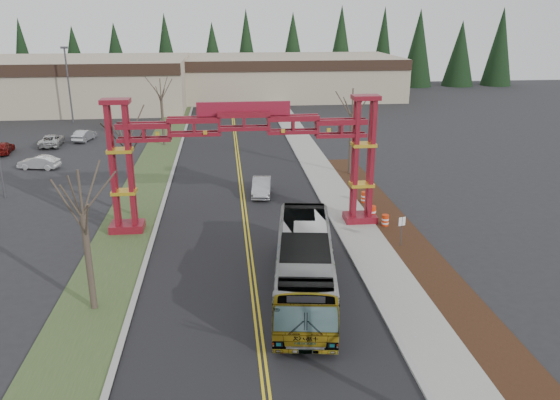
{
  "coord_description": "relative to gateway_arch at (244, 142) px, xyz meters",
  "views": [
    {
      "loc": [
        -1.29,
        -17.06,
        13.9
      ],
      "look_at": [
        1.77,
        12.39,
        3.79
      ],
      "focal_mm": 35.0,
      "sensor_mm": 36.0,
      "label": 1
    }
  ],
  "objects": [
    {
      "name": "curb_left",
      "position": [
        -6.15,
        7.0,
        -5.91
      ],
      "size": [
        0.3,
        110.0,
        0.15
      ],
      "primitive_type": "cube",
      "color": "#989793",
      "rests_on": "ground"
    },
    {
      "name": "lane_line_right",
      "position": [
        0.12,
        7.0,
        -5.96
      ],
      "size": [
        0.12,
        100.0,
        0.01
      ],
      "primitive_type": "cube",
      "color": "gold",
      "rests_on": "road"
    },
    {
      "name": "road",
      "position": [
        -0.0,
        7.0,
        -5.97
      ],
      "size": [
        12.0,
        110.0,
        0.02
      ],
      "primitive_type": "cube",
      "color": "black",
      "rests_on": "ground"
    },
    {
      "name": "lane_line_left",
      "position": [
        -0.12,
        7.0,
        -5.96
      ],
      "size": [
        0.12,
        100.0,
        0.01
      ],
      "primitive_type": "cube",
      "color": "gold",
      "rests_on": "road"
    },
    {
      "name": "curb_right",
      "position": [
        6.15,
        7.0,
        -5.91
      ],
      "size": [
        0.3,
        110.0,
        0.15
      ],
      "primitive_type": "cube",
      "color": "#989793",
      "rests_on": "ground"
    },
    {
      "name": "conifer_treeline",
      "position": [
        0.25,
        74.0,
        0.5
      ],
      "size": [
        116.1,
        5.6,
        13.0
      ],
      "color": "black",
      "rests_on": "ground"
    },
    {
      "name": "parked_car_far_b",
      "position": [
        -20.39,
        26.59,
        -5.33
      ],
      "size": [
        2.56,
        4.87,
        1.31
      ],
      "primitive_type": "imported",
      "rotation": [
        0.0,
        0.0,
        3.23
      ],
      "color": "beige",
      "rests_on": "ground"
    },
    {
      "name": "parked_car_mid_a",
      "position": [
        -24.51,
        23.52,
        -5.37
      ],
      "size": [
        2.22,
        4.39,
        1.22
      ],
      "primitive_type": "imported",
      "rotation": [
        0.0,
        0.0,
        3.27
      ],
      "color": "maroon",
      "rests_on": "ground"
    },
    {
      "name": "street_sign",
      "position": [
        9.49,
        -4.5,
        -4.53
      ],
      "size": [
        0.45,
        0.15,
        2.01
      ],
      "color": "#3F3F44",
      "rests_on": "ground"
    },
    {
      "name": "parked_car_far_a",
      "position": [
        -17.39,
        28.92,
        -5.34
      ],
      "size": [
        2.1,
        4.11,
        1.29
      ],
      "primitive_type": "imported",
      "rotation": [
        0.0,
        0.0,
        2.95
      ],
      "color": "#A8AAB0",
      "rests_on": "ground"
    },
    {
      "name": "bare_tree_median_near",
      "position": [
        -8.0,
        -10.32,
        -0.96
      ],
      "size": [
        3.24,
        3.24,
        7.19
      ],
      "color": "#382D26",
      "rests_on": "ground"
    },
    {
      "name": "bare_tree_right_far",
      "position": [
        10.0,
        12.01,
        -0.42
      ],
      "size": [
        3.33,
        3.33,
        7.79
      ],
      "color": "#382D26",
      "rests_on": "ground"
    },
    {
      "name": "bare_tree_median_mid",
      "position": [
        -8.0,
        3.0,
        -0.58
      ],
      "size": [
        3.35,
        3.35,
        7.64
      ],
      "color": "#382D26",
      "rests_on": "ground"
    },
    {
      "name": "bare_tree_median_far",
      "position": [
        -8.0,
        25.62,
        -0.62
      ],
      "size": [
        2.95,
        2.95,
        7.35
      ],
      "color": "#382D26",
      "rests_on": "ground"
    },
    {
      "name": "light_pole_far",
      "position": [
        -21.54,
        40.49,
        -0.23
      ],
      "size": [
        0.86,
        0.43,
        9.94
      ],
      "color": "#3F3F44",
      "rests_on": "ground"
    },
    {
      "name": "retail_building_east",
      "position": [
        10.0,
        61.95,
        -2.47
      ],
      "size": [
        38.0,
        20.3,
        7.0
      ],
      "color": "tan",
      "rests_on": "ground"
    },
    {
      "name": "gateway_arch",
      "position": [
        0.0,
        0.0,
        0.0
      ],
      "size": [
        18.2,
        1.6,
        8.9
      ],
      "color": "#5E0C15",
      "rests_on": "ground"
    },
    {
      "name": "barrel_south",
      "position": [
        9.51,
        -1.05,
        -5.53
      ],
      "size": [
        0.49,
        0.49,
        0.9
      ],
      "color": "red",
      "rests_on": "ground"
    },
    {
      "name": "grass_median",
      "position": [
        -8.0,
        7.0,
        -5.94
      ],
      "size": [
        4.0,
        110.0,
        0.08
      ],
      "primitive_type": "cube",
      "color": "#314A25",
      "rests_on": "ground"
    },
    {
      "name": "barrel_mid",
      "position": [
        8.88,
        0.2,
        -5.43
      ],
      "size": [
        0.6,
        0.6,
        1.11
      ],
      "color": "red",
      "rests_on": "ground"
    },
    {
      "name": "barrel_north",
      "position": [
        9.31,
        3.89,
        -5.5
      ],
      "size": [
        0.52,
        0.52,
        0.97
      ],
      "color": "red",
      "rests_on": "ground"
    },
    {
      "name": "parked_car_near_b",
      "position": [
        -18.83,
        16.92,
        -5.36
      ],
      "size": [
        4.0,
        2.11,
        1.25
      ],
      "primitive_type": "imported",
      "rotation": [
        0.0,
        0.0,
        4.5
      ],
      "color": "white",
      "rests_on": "ground"
    },
    {
      "name": "sidewalk_right",
      "position": [
        7.6,
        7.0,
        -5.91
      ],
      "size": [
        2.6,
        110.0,
        0.14
      ],
      "primitive_type": "cube",
      "color": "gray",
      "rests_on": "ground"
    },
    {
      "name": "retail_building_west",
      "position": [
        -30.0,
        53.96,
        -2.22
      ],
      "size": [
        46.0,
        22.3,
        7.5
      ],
      "color": "tan",
      "rests_on": "ground"
    },
    {
      "name": "transit_bus",
      "position": [
        2.61,
        -9.79,
        -4.32
      ],
      "size": [
        4.42,
        12.23,
        3.33
      ],
      "primitive_type": "imported",
      "rotation": [
        0.0,
        0.0,
        -0.14
      ],
      "color": "#9EA1A5",
      "rests_on": "ground"
    },
    {
      "name": "silver_sedan",
      "position": [
        1.57,
        6.9,
        -5.3
      ],
      "size": [
        1.91,
        4.31,
        1.37
      ],
      "primitive_type": "imported",
      "rotation": [
        0.0,
        0.0,
        -0.11
      ],
      "color": "#A5A8AD",
      "rests_on": "ground"
    },
    {
      "name": "landscape_strip",
      "position": [
        10.2,
        -8.0,
        -5.92
      ],
      "size": [
        2.6,
        50.0,
        0.12
      ],
      "primitive_type": "cube",
      "color": "black",
      "rests_on": "ground"
    }
  ]
}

